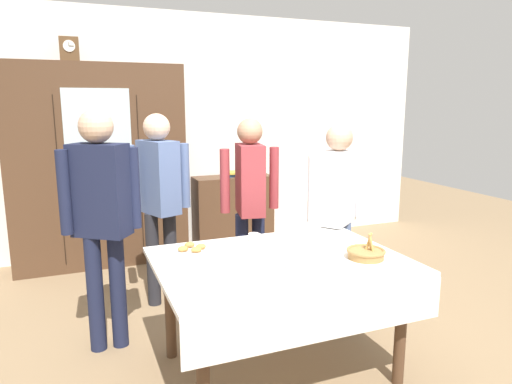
% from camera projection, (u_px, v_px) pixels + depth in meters
% --- Properties ---
extents(ground_plane, '(12.00, 12.00, 0.00)m').
position_uv_depth(ground_plane, '(267.00, 353.00, 3.18)').
color(ground_plane, '#846B4C').
rests_on(ground_plane, ground).
extents(back_wall, '(6.40, 0.10, 2.70)m').
position_uv_depth(back_wall, '(177.00, 134.00, 5.34)').
color(back_wall, silver).
rests_on(back_wall, ground).
extents(dining_table, '(1.51, 1.11, 0.75)m').
position_uv_depth(dining_table, '(282.00, 276.00, 2.84)').
color(dining_table, '#4C3321').
rests_on(dining_table, ground).
extents(wall_cabinet, '(1.75, 0.46, 2.09)m').
position_uv_depth(wall_cabinet, '(99.00, 167.00, 4.80)').
color(wall_cabinet, '#4C3321').
rests_on(wall_cabinet, ground).
extents(mantel_clock, '(0.18, 0.11, 0.24)m').
position_uv_depth(mantel_clock, '(69.00, 49.00, 4.50)').
color(mantel_clock, brown).
rests_on(mantel_clock, wall_cabinet).
extents(bookshelf_low, '(0.93, 0.35, 0.85)m').
position_uv_depth(bookshelf_low, '(233.00, 211.00, 5.51)').
color(bookshelf_low, '#4C3321').
rests_on(bookshelf_low, ground).
extents(book_stack, '(0.17, 0.23, 0.05)m').
position_uv_depth(book_stack, '(233.00, 174.00, 5.42)').
color(book_stack, '#2D5184').
rests_on(book_stack, bookshelf_low).
extents(tea_cup_mid_right, '(0.13, 0.13, 0.06)m').
position_uv_depth(tea_cup_mid_right, '(293.00, 266.00, 2.65)').
color(tea_cup_mid_right, white).
rests_on(tea_cup_mid_right, dining_table).
extents(tea_cup_near_right, '(0.13, 0.13, 0.06)m').
position_uv_depth(tea_cup_near_right, '(220.00, 274.00, 2.53)').
color(tea_cup_near_right, white).
rests_on(tea_cup_near_right, dining_table).
extents(tea_cup_near_left, '(0.13, 0.13, 0.06)m').
position_uv_depth(tea_cup_near_left, '(349.00, 242.00, 3.10)').
color(tea_cup_near_left, silver).
rests_on(tea_cup_near_left, dining_table).
extents(tea_cup_far_right, '(0.13, 0.13, 0.06)m').
position_uv_depth(tea_cup_far_right, '(254.00, 238.00, 3.19)').
color(tea_cup_far_right, white).
rests_on(tea_cup_far_right, dining_table).
extents(bread_basket, '(0.24, 0.24, 0.16)m').
position_uv_depth(bread_basket, '(366.00, 253.00, 2.86)').
color(bread_basket, '#9E7542').
rests_on(bread_basket, dining_table).
extents(pastry_plate, '(0.28, 0.28, 0.05)m').
position_uv_depth(pastry_plate, '(192.00, 250.00, 2.99)').
color(pastry_plate, white).
rests_on(pastry_plate, dining_table).
extents(spoon_near_left, '(0.12, 0.02, 0.01)m').
position_uv_depth(spoon_near_left, '(336.00, 253.00, 2.96)').
color(spoon_near_left, silver).
rests_on(spoon_near_left, dining_table).
extents(spoon_center, '(0.12, 0.02, 0.01)m').
position_uv_depth(spoon_center, '(191.00, 271.00, 2.64)').
color(spoon_center, silver).
rests_on(spoon_center, dining_table).
extents(spoon_back_edge, '(0.12, 0.02, 0.01)m').
position_uv_depth(spoon_back_edge, '(229.00, 264.00, 2.76)').
color(spoon_back_edge, silver).
rests_on(spoon_back_edge, dining_table).
extents(person_beside_shelf, '(0.52, 0.39, 1.58)m').
position_uv_depth(person_beside_shelf, '(250.00, 193.00, 3.86)').
color(person_beside_shelf, '#191E38').
rests_on(person_beside_shelf, ground).
extents(person_behind_table_left, '(0.52, 0.37, 1.66)m').
position_uv_depth(person_behind_table_left, '(101.00, 207.00, 3.08)').
color(person_behind_table_left, '#191E38').
rests_on(person_behind_table_left, ground).
extents(person_behind_table_right, '(0.52, 0.38, 1.54)m').
position_uv_depth(person_behind_table_right, '(337.00, 202.00, 3.64)').
color(person_behind_table_right, slate).
rests_on(person_behind_table_right, ground).
extents(person_near_right_end, '(0.52, 0.41, 1.62)m').
position_uv_depth(person_near_right_end, '(159.00, 191.00, 3.81)').
color(person_near_right_end, '#232328').
rests_on(person_near_right_end, ground).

